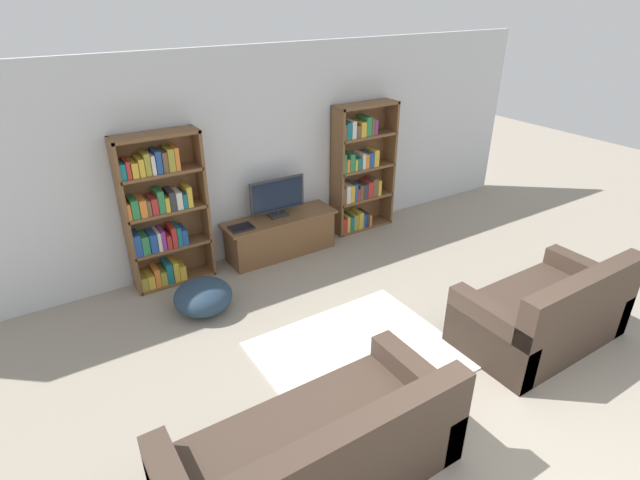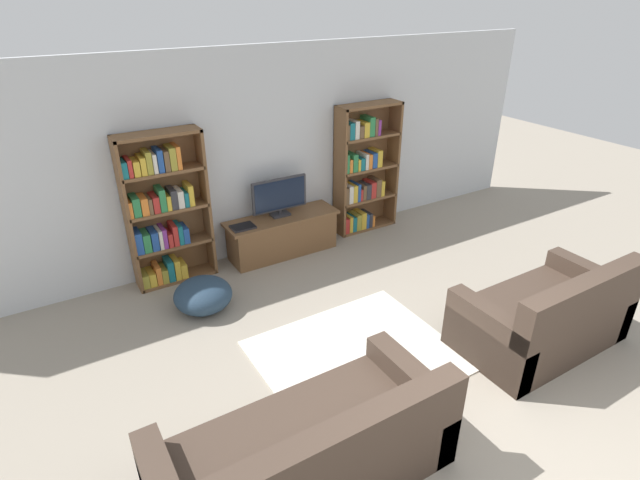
{
  "view_description": "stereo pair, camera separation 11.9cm",
  "coord_description": "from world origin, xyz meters",
  "px_view_note": "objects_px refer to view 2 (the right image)",
  "views": [
    {
      "loc": [
        -2.58,
        -1.28,
        3.18
      ],
      "look_at": [
        0.04,
        2.82,
        0.7
      ],
      "focal_mm": 28.0,
      "sensor_mm": 36.0,
      "label": 1
    },
    {
      "loc": [
        -2.48,
        -1.34,
        3.18
      ],
      "look_at": [
        0.04,
        2.82,
        0.7
      ],
      "focal_mm": 28.0,
      "sensor_mm": 36.0,
      "label": 2
    }
  ],
  "objects_px": {
    "television": "(280,196)",
    "beanbag_ottoman": "(203,295)",
    "tv_stand": "(282,235)",
    "couch_left_sectional": "(307,455)",
    "bookshelf_left": "(163,212)",
    "laptop": "(243,227)",
    "bookshelf_right": "(362,171)",
    "couch_right_sofa": "(544,318)"
  },
  "relations": [
    {
      "from": "tv_stand",
      "to": "couch_left_sectional",
      "type": "bearing_deg",
      "value": -114.5
    },
    {
      "from": "laptop",
      "to": "beanbag_ottoman",
      "type": "relative_size",
      "value": 0.46
    },
    {
      "from": "bookshelf_right",
      "to": "couch_left_sectional",
      "type": "distance_m",
      "value": 4.36
    },
    {
      "from": "bookshelf_left",
      "to": "tv_stand",
      "type": "height_order",
      "value": "bookshelf_left"
    },
    {
      "from": "tv_stand",
      "to": "television",
      "type": "distance_m",
      "value": 0.53
    },
    {
      "from": "bookshelf_right",
      "to": "television",
      "type": "relative_size",
      "value": 2.39
    },
    {
      "from": "bookshelf_left",
      "to": "tv_stand",
      "type": "relative_size",
      "value": 1.2
    },
    {
      "from": "tv_stand",
      "to": "couch_right_sofa",
      "type": "height_order",
      "value": "couch_right_sofa"
    },
    {
      "from": "tv_stand",
      "to": "couch_left_sectional",
      "type": "xyz_separation_m",
      "value": [
        -1.45,
        -3.18,
        0.02
      ]
    },
    {
      "from": "laptop",
      "to": "beanbag_ottoman",
      "type": "height_order",
      "value": "laptop"
    },
    {
      "from": "bookshelf_left",
      "to": "couch_right_sofa",
      "type": "bearing_deg",
      "value": -48.56
    },
    {
      "from": "bookshelf_left",
      "to": "television",
      "type": "xyz_separation_m",
      "value": [
        1.45,
        -0.08,
        -0.09
      ]
    },
    {
      "from": "bookshelf_left",
      "to": "beanbag_ottoman",
      "type": "distance_m",
      "value": 1.09
    },
    {
      "from": "bookshelf_left",
      "to": "couch_left_sectional",
      "type": "xyz_separation_m",
      "value": [
        -0.0,
        -3.3,
        -0.6
      ]
    },
    {
      "from": "bookshelf_left",
      "to": "bookshelf_right",
      "type": "xyz_separation_m",
      "value": [
        2.79,
        0.0,
        -0.02
      ]
    },
    {
      "from": "bookshelf_right",
      "to": "tv_stand",
      "type": "distance_m",
      "value": 1.47
    },
    {
      "from": "laptop",
      "to": "couch_left_sectional",
      "type": "bearing_deg",
      "value": -105.81
    },
    {
      "from": "beanbag_ottoman",
      "to": "tv_stand",
      "type": "bearing_deg",
      "value": 27.83
    },
    {
      "from": "bookshelf_right",
      "to": "laptop",
      "type": "relative_size",
      "value": 6.26
    },
    {
      "from": "tv_stand",
      "to": "couch_left_sectional",
      "type": "distance_m",
      "value": 3.5
    },
    {
      "from": "television",
      "to": "beanbag_ottoman",
      "type": "xyz_separation_m",
      "value": [
        -1.34,
        -0.75,
        -0.62
      ]
    },
    {
      "from": "tv_stand",
      "to": "beanbag_ottoman",
      "type": "bearing_deg",
      "value": -152.17
    },
    {
      "from": "bookshelf_left",
      "to": "laptop",
      "type": "xyz_separation_m",
      "value": [
        0.88,
        -0.17,
        -0.34
      ]
    },
    {
      "from": "television",
      "to": "couch_left_sectional",
      "type": "xyz_separation_m",
      "value": [
        -1.45,
        -3.22,
        -0.51
      ]
    },
    {
      "from": "tv_stand",
      "to": "television",
      "type": "xyz_separation_m",
      "value": [
        0.0,
        0.04,
        0.53
      ]
    },
    {
      "from": "television",
      "to": "bookshelf_right",
      "type": "bearing_deg",
      "value": 3.21
    },
    {
      "from": "television",
      "to": "beanbag_ottoman",
      "type": "relative_size",
      "value": 1.2
    },
    {
      "from": "television",
      "to": "couch_left_sectional",
      "type": "relative_size",
      "value": 0.36
    },
    {
      "from": "television",
      "to": "beanbag_ottoman",
      "type": "bearing_deg",
      "value": -150.76
    },
    {
      "from": "laptop",
      "to": "beanbag_ottoman",
      "type": "distance_m",
      "value": 1.08
    },
    {
      "from": "television",
      "to": "laptop",
      "type": "bearing_deg",
      "value": -170.52
    },
    {
      "from": "bookshelf_left",
      "to": "beanbag_ottoman",
      "type": "height_order",
      "value": "bookshelf_left"
    },
    {
      "from": "laptop",
      "to": "couch_left_sectional",
      "type": "height_order",
      "value": "couch_left_sectional"
    },
    {
      "from": "laptop",
      "to": "bookshelf_right",
      "type": "bearing_deg",
      "value": 5.08
    },
    {
      "from": "bookshelf_left",
      "to": "television",
      "type": "distance_m",
      "value": 1.45
    },
    {
      "from": "laptop",
      "to": "television",
      "type": "bearing_deg",
      "value": 9.48
    },
    {
      "from": "bookshelf_right",
      "to": "couch_left_sectional",
      "type": "bearing_deg",
      "value": -130.23
    },
    {
      "from": "beanbag_ottoman",
      "to": "bookshelf_left",
      "type": "bearing_deg",
      "value": 97.28
    },
    {
      "from": "bookshelf_right",
      "to": "beanbag_ottoman",
      "type": "xyz_separation_m",
      "value": [
        -2.68,
        -0.83,
        -0.69
      ]
    },
    {
      "from": "couch_right_sofa",
      "to": "beanbag_ottoman",
      "type": "xyz_separation_m",
      "value": [
        -2.65,
        2.3,
        -0.13
      ]
    },
    {
      "from": "couch_left_sectional",
      "to": "bookshelf_left",
      "type": "bearing_deg",
      "value": 89.96
    },
    {
      "from": "television",
      "to": "laptop",
      "type": "height_order",
      "value": "television"
    }
  ]
}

